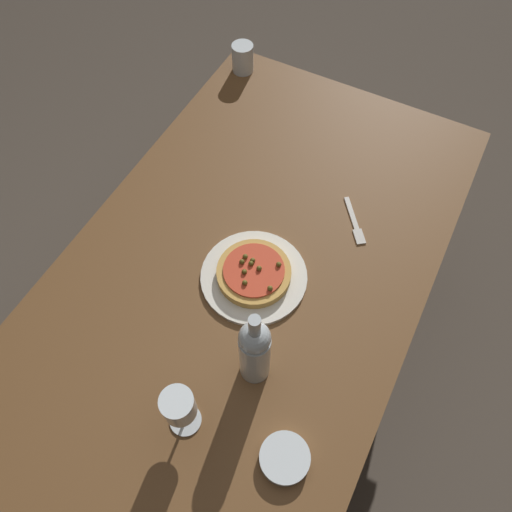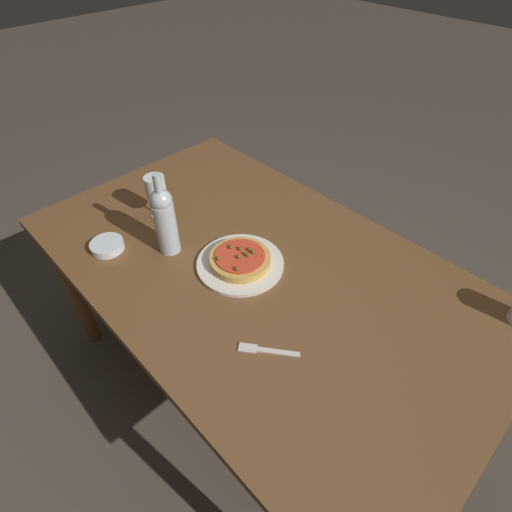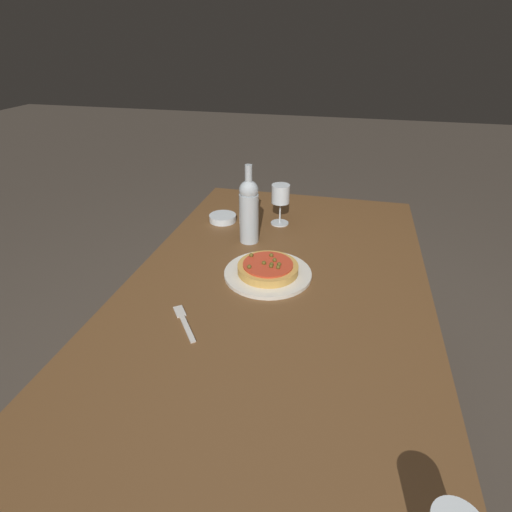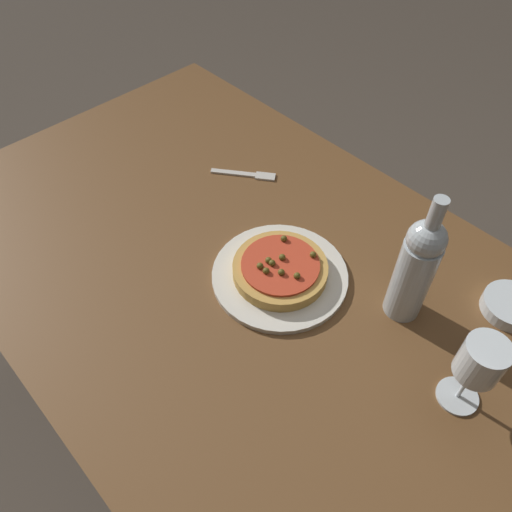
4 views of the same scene
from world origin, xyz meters
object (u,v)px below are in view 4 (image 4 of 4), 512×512
Objects in this scene: wine_glass at (480,363)px; side_bowl at (511,306)px; dining_table at (256,299)px; pizza at (280,269)px; fork at (247,174)px; wine_bottle at (416,268)px; dinner_plate at (280,275)px.

side_bowl is at bearing 97.15° from wine_glass.
pizza reaches higher than dining_table.
wine_glass is at bearing -48.59° from fork.
dining_table is at bearing -142.83° from side_bowl.
dining_table is at bearing -77.04° from fork.
dining_table is 0.36m from wine_bottle.
dining_table is 5.36× the size of wine_bottle.
dinner_plate is at bearing -175.01° from wine_glass.
dinner_plate is 0.28m from wine_bottle.
wine_bottle reaches higher than dinner_plate.
dining_table is at bearing -170.61° from wine_glass.
wine_bottle reaches higher than fork.
pizza reaches higher than dinner_plate.
pizza is 1.37× the size of fork.
wine_glass reaches higher than side_bowl.
fork is at bearing 148.80° from pizza.
fork is at bearing 148.80° from dinner_plate.
wine_glass is (0.44, 0.07, 0.20)m from dining_table.
wine_bottle reaches higher than wine_glass.
pizza reaches higher than side_bowl.
wine_glass is 0.57× the size of wine_bottle.
side_bowl is 0.67m from fork.
wine_glass reaches higher than pizza.
wine_bottle is (0.22, 0.12, 0.12)m from dinner_plate.
fork is at bearing 168.60° from wine_glass.
dining_table is 5.53× the size of dinner_plate.
dining_table is 0.48m from wine_glass.
fork is at bearing 140.15° from dining_table.
wine_bottle reaches higher than pizza.
wine_bottle is at bearing 28.24° from dinner_plate.
fork is (-0.29, 0.17, -0.00)m from dinner_plate.
dinner_plate is 1.98× the size of fork.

